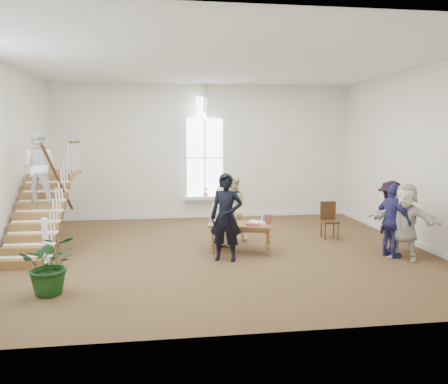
{
  "coord_description": "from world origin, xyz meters",
  "views": [
    {
      "loc": [
        -1.37,
        -10.29,
        2.81
      ],
      "look_at": [
        0.1,
        0.4,
        1.4
      ],
      "focal_mm": 35.0,
      "sensor_mm": 36.0,
      "label": 1
    }
  ],
  "objects": [
    {
      "name": "person_yellow",
      "position": [
        0.39,
        0.97,
        0.89
      ],
      "size": [
        0.9,
        0.72,
        1.78
      ],
      "primitive_type": "imported",
      "rotation": [
        0.0,
        0.0,
        3.19
      ],
      "color": "#F1EB96",
      "rests_on": "ground"
    },
    {
      "name": "staircase",
      "position": [
        -4.34,
        0.75,
        1.62
      ],
      "size": [
        1.1,
        4.1,
        2.92
      ],
      "color": "brown",
      "rests_on": "ground"
    },
    {
      "name": "woman_cluster_b",
      "position": [
        4.0,
        -0.61,
        0.87
      ],
      "size": [
        1.23,
        1.26,
        1.73
      ],
      "primitive_type": "imported",
      "rotation": [
        0.0,
        0.0,
        3.97
      ],
      "color": "black",
      "rests_on": "ground"
    },
    {
      "name": "ground",
      "position": [
        0.0,
        0.0,
        0.0
      ],
      "size": [
        10.0,
        10.0,
        0.0
      ],
      "primitive_type": "plane",
      "color": "#4B371D",
      "rests_on": "ground"
    },
    {
      "name": "room_shell",
      "position": [
        -0.0,
        4.39,
        0.4
      ],
      "size": [
        10.49,
        10.0,
        10.0
      ],
      "color": "silver",
      "rests_on": "ground"
    },
    {
      "name": "police_officer",
      "position": [
        -0.01,
        -0.78,
        0.99
      ],
      "size": [
        0.83,
        0.66,
        1.98
      ],
      "primitive_type": "imported",
      "rotation": [
        0.0,
        0.0,
        -0.3
      ],
      "color": "black",
      "rests_on": "ground"
    },
    {
      "name": "woman_cluster_a",
      "position": [
        3.81,
        -1.06,
        0.86
      ],
      "size": [
        0.73,
        1.09,
        1.72
      ],
      "primitive_type": "imported",
      "rotation": [
        0.0,
        0.0,
        1.91
      ],
      "color": "navy",
      "rests_on": "ground"
    },
    {
      "name": "floor_plant",
      "position": [
        -3.4,
        -2.45,
        0.54
      ],
      "size": [
        1.14,
        1.04,
        1.09
      ],
      "primitive_type": "imported",
      "rotation": [
        0.0,
        0.0,
        0.22
      ],
      "color": "#123511",
      "rests_on": "ground"
    },
    {
      "name": "woman_cluster_c",
      "position": [
        4.0,
        -1.26,
        0.87
      ],
      "size": [
        1.5,
        1.52,
        1.75
      ],
      "primitive_type": "imported",
      "rotation": [
        0.0,
        0.0,
        5.48
      ],
      "color": "silver",
      "rests_on": "ground"
    },
    {
      "name": "library_table",
      "position": [
        0.43,
        -0.12,
        0.62
      ],
      "size": [
        1.64,
        1.14,
        0.76
      ],
      "rotation": [
        0.0,
        0.0,
        -0.29
      ],
      "color": "brown",
      "rests_on": "ground"
    },
    {
      "name": "side_chair",
      "position": [
        3.09,
        0.98,
        0.56
      ],
      "size": [
        0.46,
        0.46,
        1.0
      ],
      "rotation": [
        0.0,
        0.0,
        -0.06
      ],
      "color": "#351E0E",
      "rests_on": "ground"
    },
    {
      "name": "elderly_woman",
      "position": [
        0.09,
        0.47,
        0.78
      ],
      "size": [
        0.79,
        0.53,
        1.57
      ],
      "primitive_type": "imported",
      "rotation": [
        0.0,
        0.0,
        3.09
      ],
      "color": "beige",
      "rests_on": "ground"
    }
  ]
}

